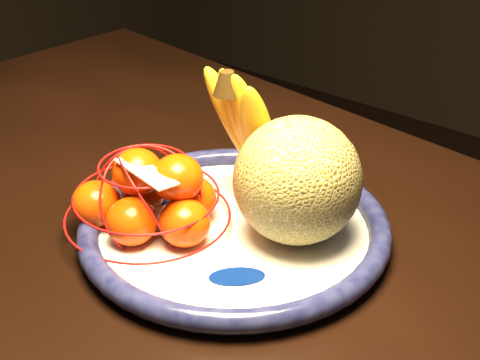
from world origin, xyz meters
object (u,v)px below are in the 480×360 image
Objects in this scene: cantaloupe at (297,180)px; mandarin_bag at (151,198)px; fruit_bowl at (234,228)px; banana_bunch at (250,126)px.

cantaloupe reaches higher than mandarin_bag.
fruit_bowl is 0.10m from mandarin_bag.
cantaloupe reaches higher than fruit_bowl.
banana_bunch is at bearing 70.84° from mandarin_bag.
mandarin_bag is (-0.07, -0.05, 0.03)m from fruit_bowl.
fruit_bowl is 1.95× the size of banana_bunch.
mandarin_bag is at bearing -145.84° from fruit_bowl.
banana_bunch is 0.14m from mandarin_bag.
banana_bunch is (-0.03, 0.07, 0.09)m from fruit_bowl.
cantaloupe is 0.16m from mandarin_bag.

